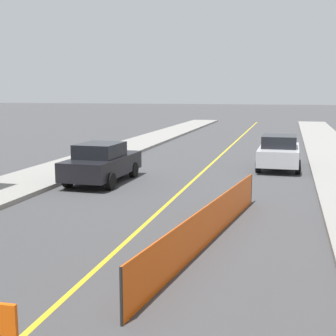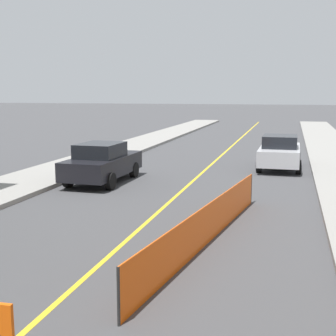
% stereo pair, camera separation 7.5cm
% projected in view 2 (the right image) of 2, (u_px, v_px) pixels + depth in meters
% --- Properties ---
extents(lane_stripe, '(0.12, 70.37, 0.01)m').
position_uv_depth(lane_stripe, '(208.00, 168.00, 22.27)').
color(lane_stripe, gold).
rests_on(lane_stripe, ground_plane).
extents(sidewalk_left, '(2.98, 70.37, 0.16)m').
position_uv_depth(sidewalk_left, '(87.00, 161.00, 23.83)').
color(sidewalk_left, gray).
rests_on(sidewalk_left, ground_plane).
extents(safety_mesh_fence, '(1.33, 8.74, 0.96)m').
position_uv_depth(safety_mesh_fence, '(208.00, 223.00, 11.14)').
color(safety_mesh_fence, '#EF560C').
rests_on(safety_mesh_fence, ground_plane).
extents(parked_car_curb_near, '(1.95, 4.35, 1.59)m').
position_uv_depth(parked_car_curb_near, '(102.00, 162.00, 18.58)').
color(parked_car_curb_near, black).
rests_on(parked_car_curb_near, ground_plane).
extents(parked_car_curb_mid, '(1.94, 4.32, 1.59)m').
position_uv_depth(parked_car_curb_mid, '(280.00, 152.00, 21.83)').
color(parked_car_curb_mid, '#B7B7BC').
rests_on(parked_car_curb_mid, ground_plane).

